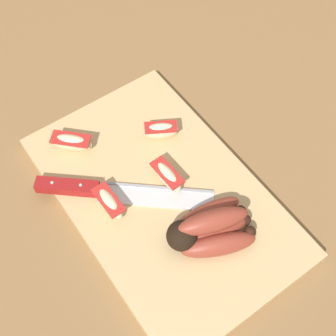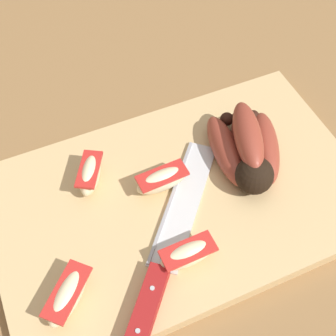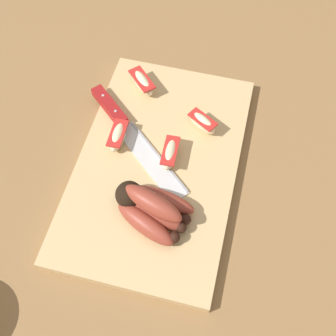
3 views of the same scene
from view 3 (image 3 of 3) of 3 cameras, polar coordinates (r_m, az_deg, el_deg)
name	(u,v)px [view 3 (image 3 of 3)]	position (r m, az deg, el deg)	size (l,w,h in m)	color
ground_plane	(168,170)	(0.75, 0.02, -0.34)	(6.00, 6.00, 0.00)	olive
cutting_board	(158,164)	(0.75, -1.37, 0.57)	(0.45, 0.28, 0.02)	tan
banana_bunch	(150,208)	(0.67, -2.49, -5.42)	(0.11, 0.13, 0.06)	black
chefs_knife	(124,124)	(0.78, -6.09, 5.98)	(0.20, 0.23, 0.02)	silver
apple_wedge_near	(202,123)	(0.76, 4.71, 6.18)	(0.05, 0.06, 0.03)	beige
apple_wedge_middle	(142,82)	(0.83, -3.54, 11.62)	(0.07, 0.07, 0.03)	beige
apple_wedge_far	(171,154)	(0.73, 0.47, 1.99)	(0.07, 0.03, 0.03)	beige
apple_wedge_extra	(118,136)	(0.75, -6.84, 4.38)	(0.07, 0.03, 0.03)	beige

